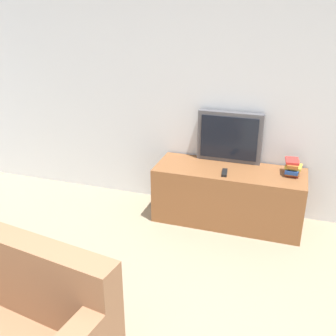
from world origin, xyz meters
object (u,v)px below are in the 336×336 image
at_px(tv_stand, 228,195).
at_px(television, 230,137).
at_px(book_stack, 293,167).
at_px(remote_on_stand, 225,173).

distance_m(tv_stand, television, 0.59).
distance_m(television, book_stack, 0.69).
bearing_deg(television, book_stack, -13.96).
bearing_deg(remote_on_stand, tv_stand, 75.70).
xyz_separation_m(television, remote_on_stand, (0.03, -0.35, -0.25)).
relative_size(tv_stand, remote_on_stand, 8.85).
height_order(television, book_stack, television).
height_order(book_stack, remote_on_stand, book_stack).
distance_m(television, remote_on_stand, 0.42).
xyz_separation_m(book_stack, remote_on_stand, (-0.61, -0.19, -0.06)).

